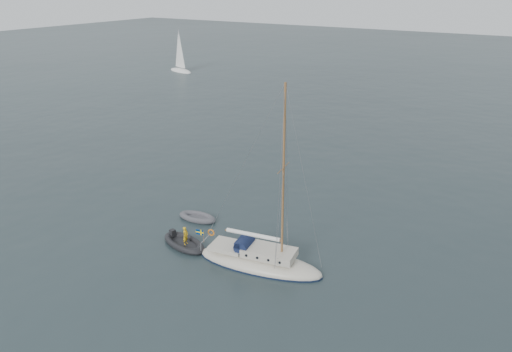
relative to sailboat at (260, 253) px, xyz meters
The scene contains 5 objects.
ground 2.77m from the sailboat, 123.00° to the left, with size 300.00×300.00×0.00m, color black.
sailboat is the anchor object (origin of this frame).
dinghy 7.80m from the sailboat, 157.99° to the left, with size 3.01×1.36×0.43m.
rib 5.64m from the sailboat, behind, with size 3.70×1.68×1.46m.
distant_yacht_a 70.59m from the sailboat, 134.11° to the left, with size 6.44×3.44×8.54m.
Camera 1 is at (15.42, -24.90, 16.58)m, focal length 35.00 mm.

